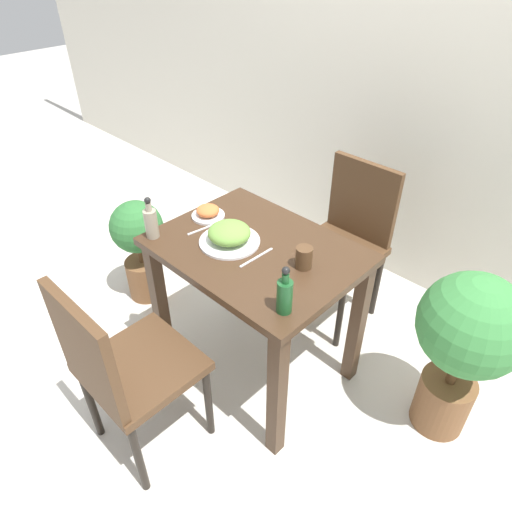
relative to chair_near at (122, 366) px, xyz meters
name	(u,v)px	position (x,y,z in m)	size (l,w,h in m)	color
ground_plane	(256,363)	(0.05, 0.69, -0.52)	(16.00, 16.00, 0.00)	beige
wall_back	(420,65)	(0.05, 1.91, 0.78)	(8.00, 0.05, 2.60)	beige
dining_table	(256,273)	(0.05, 0.69, 0.10)	(0.89, 0.67, 0.76)	#3D2819
chair_near	(122,366)	(0.00, 0.00, 0.00)	(0.42, 0.42, 0.92)	#4C331E
chair_far	(347,235)	(0.10, 1.35, 0.00)	(0.42, 0.42, 0.92)	#4C331E
food_plate	(229,235)	(-0.05, 0.63, 0.28)	(0.27, 0.27, 0.09)	white
side_plate	(208,212)	(-0.29, 0.71, 0.27)	(0.16, 0.16, 0.06)	white
drink_cup	(304,258)	(0.29, 0.72, 0.29)	(0.07, 0.07, 0.09)	#4C331E
sauce_bottle	(285,295)	(0.40, 0.47, 0.32)	(0.06, 0.06, 0.20)	#194C23
condiment_bottle	(151,222)	(-0.34, 0.42, 0.32)	(0.06, 0.06, 0.20)	gray
fork_utensil	(205,228)	(-0.22, 0.63, 0.24)	(0.04, 0.18, 0.00)	silver
spoon_utensil	(256,258)	(0.11, 0.63, 0.24)	(0.01, 0.19, 0.00)	silver
potted_plant_left	(139,243)	(-0.84, 0.62, -0.14)	(0.31, 0.31, 0.65)	brown
potted_plant_right	(466,340)	(0.90, 1.04, 0.02)	(0.43, 0.43, 0.84)	brown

